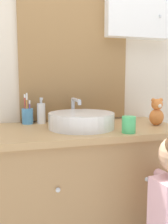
{
  "coord_description": "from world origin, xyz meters",
  "views": [
    {
      "loc": [
        -0.43,
        -1.11,
        1.17
      ],
      "look_at": [
        -0.05,
        0.26,
        0.99
      ],
      "focal_mm": 40.0,
      "sensor_mm": 36.0,
      "label": 1
    }
  ],
  "objects_px": {
    "toothbrush_holder": "(27,115)",
    "drinking_cup": "(129,125)",
    "sink_basin": "(81,120)",
    "teddy_bear": "(157,112)",
    "soap_dispenser": "(41,113)"
  },
  "relations": [
    {
      "from": "sink_basin",
      "to": "teddy_bear",
      "type": "relative_size",
      "value": 2.55
    },
    {
      "from": "drinking_cup",
      "to": "soap_dispenser",
      "type": "bearing_deg",
      "value": 134.89
    },
    {
      "from": "sink_basin",
      "to": "drinking_cup",
      "type": "relative_size",
      "value": 4.85
    },
    {
      "from": "teddy_bear",
      "to": "drinking_cup",
      "type": "xyz_separation_m",
      "value": [
        -0.27,
        -0.16,
        -0.04
      ]
    },
    {
      "from": "sink_basin",
      "to": "toothbrush_holder",
      "type": "relative_size",
      "value": 2.19
    },
    {
      "from": "sink_basin",
      "to": "drinking_cup",
      "type": "height_order",
      "value": "sink_basin"
    },
    {
      "from": "sink_basin",
      "to": "teddy_bear",
      "type": "bearing_deg",
      "value": -4.62
    },
    {
      "from": "sink_basin",
      "to": "drinking_cup",
      "type": "xyz_separation_m",
      "value": [
        0.21,
        -0.2,
        -0.0
      ]
    },
    {
      "from": "sink_basin",
      "to": "drinking_cup",
      "type": "bearing_deg",
      "value": -44.12
    },
    {
      "from": "toothbrush_holder",
      "to": "teddy_bear",
      "type": "relative_size",
      "value": 1.16
    },
    {
      "from": "drinking_cup",
      "to": "sink_basin",
      "type": "bearing_deg",
      "value": 135.88
    },
    {
      "from": "toothbrush_holder",
      "to": "teddy_bear",
      "type": "bearing_deg",
      "value": -19.06
    },
    {
      "from": "toothbrush_holder",
      "to": "drinking_cup",
      "type": "height_order",
      "value": "toothbrush_holder"
    },
    {
      "from": "teddy_bear",
      "to": "drinking_cup",
      "type": "bearing_deg",
      "value": -148.73
    },
    {
      "from": "toothbrush_holder",
      "to": "drinking_cup",
      "type": "relative_size",
      "value": 2.21
    }
  ]
}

